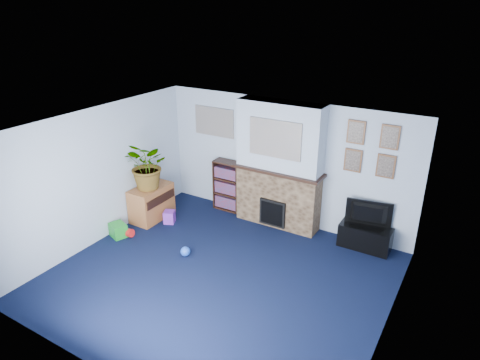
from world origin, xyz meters
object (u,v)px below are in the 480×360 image
Objects in this scene: television at (368,215)px; tv_stand at (365,236)px; sideboard at (152,202)px; bookshelf at (228,186)px.

tv_stand is at bearing 80.37° from television.
sideboard reaches higher than tv_stand.
television is 2.87m from bookshelf.
bookshelf is 1.21× the size of sideboard.
television is 0.90× the size of sideboard.
television is 0.74× the size of bookshelf.
tv_stand is at bearing -1.53° from bookshelf.
bookshelf reaches higher than sideboard.
sideboard is (-3.95, -1.05, 0.12)m from tv_stand.
television is at bearing -1.13° from bookshelf.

